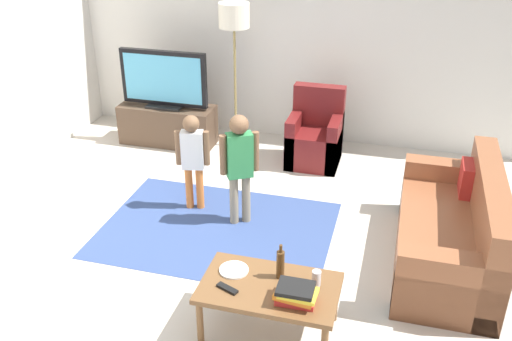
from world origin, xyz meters
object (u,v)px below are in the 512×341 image
Objects in this scene: tv_stand at (168,125)px; tv_remote at (227,288)px; child_center at (239,160)px; plate at (234,270)px; couch at (456,234)px; coffee_table at (269,291)px; armchair at (315,138)px; child_near_tv at (193,154)px; bottle at (280,264)px; book_stack at (296,294)px; tv at (164,80)px; floor_lamp at (234,24)px; soda_can at (316,278)px.

tv_stand is 3.61m from tv_remote.
child_center reaches higher than plate.
coffee_table is (-1.35, -1.26, 0.08)m from couch.
armchair is 1.75m from child_near_tv.
armchair is 2.86m from bottle.
couch reaches higher than tv_remote.
book_stack is 1.07× the size of bottle.
coffee_table is at bearing -112.62° from bottle.
bottle is 1.66× the size of tv_remote.
tv is at bearing 121.90° from plate.
child_near_tv is at bearing -57.33° from tv.
tv is 1.12m from floor_lamp.
armchair reaches higher than soda_can.
couch is 8.18× the size of plate.
tv_stand is 1.18× the size of child_near_tv.
bottle is at bearing 58.76° from tv_remote.
child_center reaches higher than coffee_table.
armchair reaches higher than couch.
couch is at bearing -6.53° from child_near_tv.
plate is (1.79, -2.88, -0.42)m from tv.
bottle is at bearing -53.35° from tv_stand.
child_center is at bearing -106.75° from armchair.
book_stack is at bearing -115.22° from soda_can.
coffee_table is 0.27m from book_stack.
armchair is at bearing 100.05° from soda_can.
tv reaches higher than coffee_table.
bottle is (0.70, -1.29, -0.14)m from child_center.
coffee_table is at bearing -65.28° from child_center.
couch is 2.04m from child_center.
armchair is 0.89× the size of child_near_tv.
soda_can is at bearing -63.05° from floor_lamp.
child_near_tv is 1.71m from plate.
armchair is 0.80× the size of child_center.
child_near_tv reaches higher than tv_stand.
floor_lamp is 1.75× the size of child_near_tv.
tv_stand is 2.18m from child_center.
tv is 3.64× the size of book_stack.
floor_lamp is at bearing 143.81° from couch.
tv_stand is 0.67× the size of floor_lamp.
couch is 1.56m from soda_can.
bottle is (0.05, 0.12, 0.17)m from coffee_table.
armchair reaches higher than book_stack.
child_center is at bearing 126.47° from soda_can.
plate is (-0.30, 0.10, 0.06)m from coffee_table.
book_stack is (0.87, -1.53, -0.19)m from child_center.
couch reaches higher than coffee_table.
floor_lamp is at bearing 108.46° from child_center.
coffee_table is (2.09, -2.98, -0.48)m from tv.
tv is 0.97× the size of child_center.
child_center is 1.65m from soda_can.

